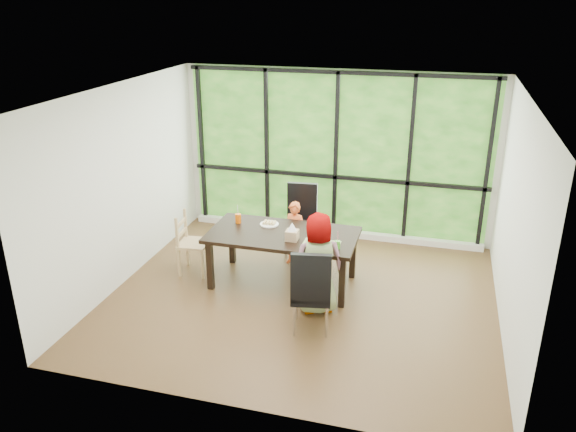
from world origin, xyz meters
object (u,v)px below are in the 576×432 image
object	(u,v)px
plate_far	(269,224)
plate_near	(321,245)
dining_table	(283,258)
orange_cup	(238,218)
child_toddler	(295,234)
chair_end_beech	(194,244)
chair_interior_leather	(311,289)
green_cup	(338,245)
tissue_box	(292,235)
chair_window_leather	(300,221)
child_older	(316,263)

from	to	relation	value
plate_far	plate_near	bearing A→B (deg)	-29.87
dining_table	plate_near	bearing A→B (deg)	-22.98
orange_cup	child_toddler	bearing A→B (deg)	31.38
chair_end_beech	orange_cup	distance (m)	0.74
chair_interior_leather	plate_near	size ratio (longest dim) A/B	5.05
green_cup	tissue_box	size ratio (longest dim) A/B	0.67
chair_window_leather	child_older	bearing A→B (deg)	-74.58
orange_cup	tissue_box	size ratio (longest dim) A/B	0.83
chair_window_leather	chair_end_beech	size ratio (longest dim) A/B	1.20
child_toddler	plate_far	size ratio (longest dim) A/B	3.68
orange_cup	green_cup	distance (m)	1.58
dining_table	chair_window_leather	bearing A→B (deg)	90.40
chair_window_leather	chair_interior_leather	distance (m)	2.11
child_toddler	plate_near	distance (m)	1.08
green_cup	chair_end_beech	bearing A→B (deg)	172.91
plate_far	tissue_box	distance (m)	0.61
child_toddler	child_older	xyz separation A→B (m)	(0.59, -1.21, 0.17)
dining_table	tissue_box	xyz separation A→B (m)	(0.18, -0.18, 0.44)
chair_end_beech	child_older	xyz separation A→B (m)	(1.90, -0.56, 0.21)
orange_cup	chair_window_leather	bearing A→B (deg)	48.81
chair_interior_leather	tissue_box	distance (m)	1.00
child_older	plate_far	size ratio (longest dim) A/B	4.99
chair_window_leather	plate_far	xyz separation A→B (m)	(-0.26, -0.76, 0.22)
dining_table	child_older	size ratio (longest dim) A/B	1.52
green_cup	chair_interior_leather	bearing A→B (deg)	-102.73
chair_window_leather	orange_cup	xyz separation A→B (m)	(-0.70, -0.80, 0.28)
child_older	green_cup	distance (m)	0.39
tissue_box	child_toddler	bearing A→B (deg)	102.41
chair_end_beech	plate_far	world-z (taller)	chair_end_beech
child_toddler	green_cup	world-z (taller)	child_toddler
child_toddler	orange_cup	bearing A→B (deg)	-134.39
plate_far	orange_cup	bearing A→B (deg)	-174.21
chair_end_beech	plate_far	distance (m)	1.12
dining_table	child_toddler	size ratio (longest dim) A/B	2.07
chair_interior_leather	chair_end_beech	size ratio (longest dim) A/B	1.20
chair_window_leather	tissue_box	bearing A→B (deg)	-86.47
dining_table	tissue_box	bearing A→B (deg)	-45.35
dining_table	chair_end_beech	distance (m)	1.31
plate_far	green_cup	world-z (taller)	green_cup
child_toddler	plate_near	xyz separation A→B (m)	(0.58, -0.87, 0.27)
dining_table	child_toddler	bearing A→B (deg)	90.00
child_toddler	chair_interior_leather	bearing A→B (deg)	-54.58
chair_window_leather	child_toddler	world-z (taller)	chair_window_leather
orange_cup	dining_table	bearing A→B (deg)	-15.27
child_toddler	child_older	distance (m)	1.36
dining_table	child_older	xyz separation A→B (m)	(0.59, -0.58, 0.28)
chair_end_beech	child_older	world-z (taller)	child_older
child_older	plate_far	distance (m)	1.19
child_older	plate_far	bearing A→B (deg)	-67.42
plate_far	chair_window_leather	bearing A→B (deg)	71.22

